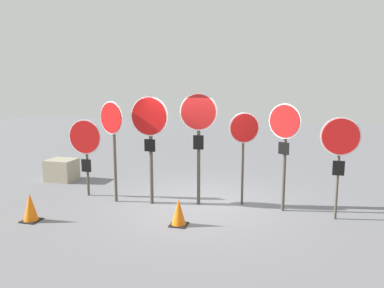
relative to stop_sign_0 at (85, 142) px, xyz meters
The scene contains 11 objects.
ground_plane 3.21m from the stop_sign_0, ahead, with size 40.00×40.00×0.00m, color slate.
stop_sign_0 is the anchor object (origin of this frame).
stop_sign_1 1.00m from the stop_sign_0, 16.62° to the right, with size 0.72×0.33×2.42m.
stop_sign_2 1.86m from the stop_sign_0, ahead, with size 0.91×0.16×2.54m.
stop_sign_3 2.93m from the stop_sign_0, ahead, with size 0.85×0.18×2.61m.
stop_sign_4 3.91m from the stop_sign_0, ahead, with size 0.66×0.30×2.17m.
stop_sign_5 4.81m from the stop_sign_0, ahead, with size 0.69×0.37×2.40m.
stop_sign_6 5.90m from the stop_sign_0, ahead, with size 0.79×0.12×2.16m.
traffic_cone_0 2.18m from the stop_sign_0, 96.26° to the right, with size 0.36×0.36×0.60m.
traffic_cone_1 3.30m from the stop_sign_0, 24.98° to the right, with size 0.35×0.35×0.55m.
storage_crate 2.23m from the stop_sign_0, 141.99° to the left, with size 0.79×0.68×0.62m.
Camera 1 is at (2.02, -8.24, 2.80)m, focal length 35.00 mm.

